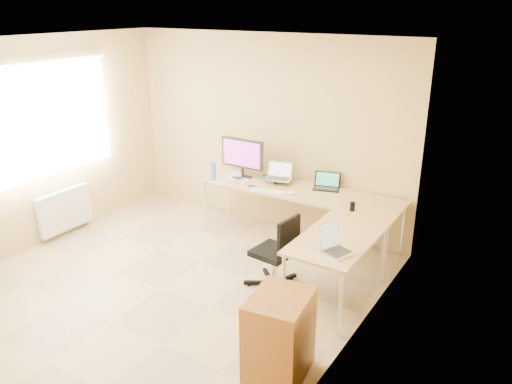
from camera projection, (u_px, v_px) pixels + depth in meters
The scene contains 25 objects.
floor at pixel (160, 289), 5.59m from camera, with size 4.50×4.50×0.00m, color tan.
ceiling at pixel (142, 43), 4.68m from camera, with size 4.50×4.50×0.00m, color white.
wall_back at pixel (267, 132), 6.92m from camera, with size 4.50×4.50×0.00m, color tan.
wall_left at pixel (23, 147), 6.18m from camera, with size 4.50×4.50×0.00m, color tan.
wall_right at pixel (347, 222), 4.09m from camera, with size 4.50×4.50×0.00m, color tan.
desk_main at pixel (298, 216), 6.57m from camera, with size 2.65×0.70×0.73m, color tan.
desk_return at pixel (337, 268), 5.29m from camera, with size 0.70×1.30×0.73m, color tan.
monitor at pixel (242, 158), 6.78m from camera, with size 0.64×0.20×0.55m, color black.
book_stack at pixel (277, 177), 6.82m from camera, with size 0.25×0.34×0.06m, color #0F5B49.
laptop_center at pixel (278, 171), 6.60m from camera, with size 0.34×0.26×0.22m, color #ADADAD.
laptop_black at pixel (327, 181), 6.43m from camera, with size 0.33×0.24×0.21m, color black.
keyboard at pixel (268, 192), 6.35m from camera, with size 0.43×0.12×0.02m, color white.
mouse at pixel (292, 193), 6.28m from camera, with size 0.11×0.07×0.04m, color white.
mug at pixel (245, 183), 6.50m from camera, with size 0.11×0.11×0.11m, color white.
cd_stack at pixel (251, 188), 6.47m from camera, with size 0.13×0.13×0.03m, color white.
water_bottle at pixel (213, 171), 6.72m from camera, with size 0.07×0.07×0.26m, color #4287DB.
papers at pixel (224, 181), 6.75m from camera, with size 0.21×0.30×0.01m, color silver.
white_box at pixel (237, 173), 6.94m from camera, with size 0.20×0.15×0.07m, color white.
desk_fan at pixel (240, 162), 7.07m from camera, with size 0.22×0.22×0.28m, color white.
black_cup at pixel (352, 207), 5.78m from camera, with size 0.06×0.06×0.10m, color black.
laptop_return at pixel (337, 242), 4.78m from camera, with size 0.26×0.34×0.22m, color silver.
office_chair at pixel (273, 245), 5.48m from camera, with size 0.52×0.52×0.87m, color black.
cabinet at pixel (279, 338), 4.20m from camera, with size 0.45×0.56×0.78m, color #9C5D36.
radiator at pixel (65, 210), 6.80m from camera, with size 0.09×0.80×0.55m, color white.
window at pixel (51, 121), 6.39m from camera, with size 0.10×1.80×1.40m, color white.
Camera 1 is at (3.48, -3.56, 2.96)m, focal length 35.77 mm.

